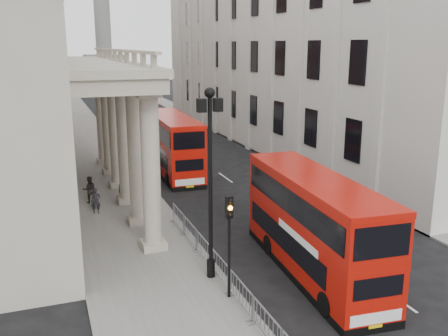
% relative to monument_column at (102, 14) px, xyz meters
% --- Properties ---
extents(ground, '(260.00, 260.00, 0.00)m').
position_rel_monument_column_xyz_m(ground, '(-6.00, -92.00, -15.98)').
color(ground, black).
rests_on(ground, ground).
extents(sidewalk_west, '(6.00, 140.00, 0.12)m').
position_rel_monument_column_xyz_m(sidewalk_west, '(-9.00, -62.00, -15.92)').
color(sidewalk_west, slate).
rests_on(sidewalk_west, ground).
extents(sidewalk_east, '(3.00, 140.00, 0.12)m').
position_rel_monument_column_xyz_m(sidewalk_east, '(7.50, -62.00, -15.92)').
color(sidewalk_east, slate).
rests_on(sidewalk_east, ground).
extents(kerb, '(0.20, 140.00, 0.14)m').
position_rel_monument_column_xyz_m(kerb, '(-6.05, -62.00, -15.91)').
color(kerb, slate).
rests_on(kerb, ground).
extents(brick_building, '(9.00, 32.00, 22.00)m').
position_rel_monument_column_xyz_m(brick_building, '(-16.50, -44.00, -4.98)').
color(brick_building, maroon).
rests_on(brick_building, ground).
extents(west_building_far, '(9.00, 30.00, 20.00)m').
position_rel_monument_column_xyz_m(west_building_far, '(-16.50, -12.00, -5.98)').
color(west_building_far, '#A29A88').
rests_on(west_building_far, ground).
extents(east_building, '(8.00, 55.00, 25.00)m').
position_rel_monument_column_xyz_m(east_building, '(10.00, -60.00, -3.48)').
color(east_building, beige).
rests_on(east_building, ground).
extents(monument_column, '(8.00, 8.00, 54.20)m').
position_rel_monument_column_xyz_m(monument_column, '(0.00, 0.00, 0.00)').
color(monument_column, '#60605E').
rests_on(monument_column, ground).
extents(lamp_post_south, '(1.05, 0.44, 8.32)m').
position_rel_monument_column_xyz_m(lamp_post_south, '(-6.60, -88.00, -11.07)').
color(lamp_post_south, black).
rests_on(lamp_post_south, sidewalk_west).
extents(lamp_post_mid, '(1.05, 0.44, 8.32)m').
position_rel_monument_column_xyz_m(lamp_post_mid, '(-6.60, -72.00, -11.07)').
color(lamp_post_mid, black).
rests_on(lamp_post_mid, sidewalk_west).
extents(lamp_post_north, '(1.05, 0.44, 8.32)m').
position_rel_monument_column_xyz_m(lamp_post_north, '(-6.60, -56.00, -11.07)').
color(lamp_post_north, black).
rests_on(lamp_post_north, sidewalk_west).
extents(traffic_light, '(0.28, 0.33, 4.30)m').
position_rel_monument_column_xyz_m(traffic_light, '(-6.50, -90.02, -12.88)').
color(traffic_light, black).
rests_on(traffic_light, sidewalk_west).
extents(crowd_barriers, '(0.50, 18.75, 1.10)m').
position_rel_monument_column_xyz_m(crowd_barriers, '(-6.35, -89.78, -15.31)').
color(crowd_barriers, gray).
rests_on(crowd_barriers, sidewalk_west).
extents(bus_near, '(3.30, 10.62, 4.52)m').
position_rel_monument_column_xyz_m(bus_near, '(-2.07, -88.96, -13.62)').
color(bus_near, '#AF1108').
rests_on(bus_near, ground).
extents(bus_far, '(2.96, 10.81, 4.63)m').
position_rel_monument_column_xyz_m(bus_far, '(-3.44, -69.23, -13.56)').
color(bus_far, '#BB1208').
rests_on(bus_far, ground).
extents(pedestrian_a, '(0.62, 0.45, 1.56)m').
position_rel_monument_column_xyz_m(pedestrian_a, '(-10.42, -77.56, -15.08)').
color(pedestrian_a, black).
rests_on(pedestrian_a, sidewalk_west).
extents(pedestrian_b, '(0.88, 0.70, 1.76)m').
position_rel_monument_column_xyz_m(pedestrian_b, '(-10.58, -75.25, -14.98)').
color(pedestrian_b, black).
rests_on(pedestrian_b, sidewalk_west).
extents(pedestrian_c, '(0.99, 0.77, 1.79)m').
position_rel_monument_column_xyz_m(pedestrian_c, '(-8.37, -75.40, -14.97)').
color(pedestrian_c, black).
rests_on(pedestrian_c, sidewalk_west).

